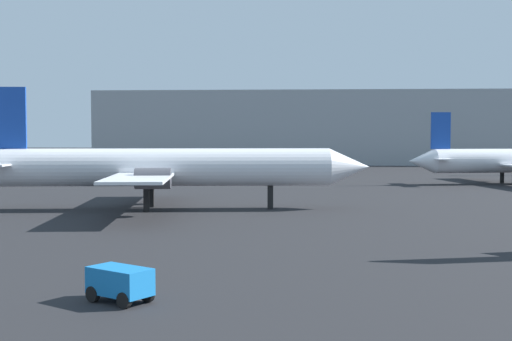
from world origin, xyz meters
The scene contains 3 objects.
airplane_distant centered at (-9.52, 45.39, 3.49)m, with size 34.31×25.05×10.11m.
baggage_cart centered at (-4.58, 14.07, 0.76)m, with size 2.72×2.38×1.30m.
terminal_building centered at (8.11, 136.12, 7.54)m, with size 97.72×19.58×15.08m, color #999EA3.
Camera 1 is at (2.23, -10.93, 6.27)m, focal length 48.37 mm.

